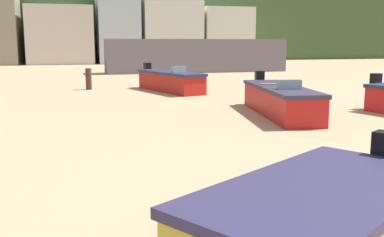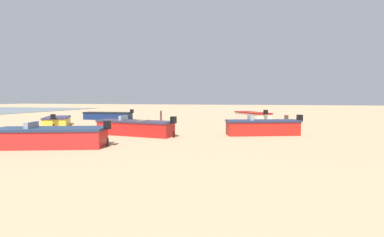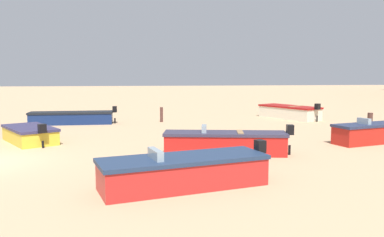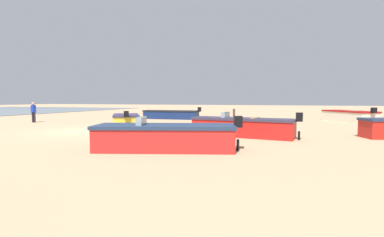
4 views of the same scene
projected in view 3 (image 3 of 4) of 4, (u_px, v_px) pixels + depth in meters
The scene contains 8 objects.
boat_red_0 at pixel (225, 143), 16.63m from camera, with size 2.08×5.37×1.25m.
boat_cream_2 at pixel (289, 112), 29.30m from camera, with size 4.87×3.77×1.24m.
boat_yellow_3 at pixel (30, 134), 19.44m from camera, with size 3.92×3.35×1.08m.
boat_red_5 at pixel (184, 171), 11.90m from camera, with size 2.95×5.32×1.24m.
boat_navy_6 at pixel (72, 118), 26.11m from camera, with size 1.41×5.58×1.14m.
boat_red_7 at pixel (376, 133), 19.35m from camera, with size 2.49×4.81×1.27m.
mooring_post_near_water at pixel (370, 122), 23.19m from camera, with size 0.29×0.29×1.04m, color #492F28.
mooring_post_mid_beach at pixel (161, 115), 27.25m from camera, with size 0.20×0.20×1.00m, color #4F2F28.
Camera 3 is at (15.64, 5.98, 3.42)m, focal length 37.68 mm.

